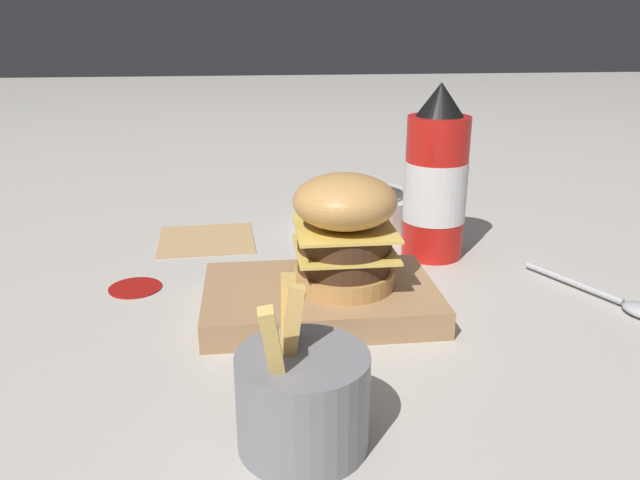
{
  "coord_description": "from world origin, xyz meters",
  "views": [
    {
      "loc": [
        -0.08,
        -0.53,
        0.28
      ],
      "look_at": [
        -0.01,
        0.05,
        0.08
      ],
      "focal_mm": 35.0,
      "sensor_mm": 36.0,
      "label": 1
    }
  ],
  "objects_px": {
    "fries_basket": "(302,397)",
    "ketchup_bottle": "(436,182)",
    "serving_board": "(320,298)",
    "burger": "(345,230)",
    "side_bowl": "(362,209)",
    "spoon": "(623,302)"
  },
  "relations": [
    {
      "from": "serving_board",
      "to": "ketchup_bottle",
      "type": "distance_m",
      "value": 0.23
    },
    {
      "from": "burger",
      "to": "side_bowl",
      "type": "distance_m",
      "value": 0.29
    },
    {
      "from": "side_bowl",
      "to": "fries_basket",
      "type": "bearing_deg",
      "value": -104.94
    },
    {
      "from": "burger",
      "to": "fries_basket",
      "type": "relative_size",
      "value": 0.95
    },
    {
      "from": "serving_board",
      "to": "fries_basket",
      "type": "height_order",
      "value": "fries_basket"
    },
    {
      "from": "side_bowl",
      "to": "burger",
      "type": "bearing_deg",
      "value": -103.9
    },
    {
      "from": "serving_board",
      "to": "burger",
      "type": "distance_m",
      "value": 0.08
    },
    {
      "from": "burger",
      "to": "side_bowl",
      "type": "height_order",
      "value": "burger"
    },
    {
      "from": "burger",
      "to": "spoon",
      "type": "xyz_separation_m",
      "value": [
        0.29,
        -0.03,
        -0.08
      ]
    },
    {
      "from": "serving_board",
      "to": "spoon",
      "type": "relative_size",
      "value": 1.46
    },
    {
      "from": "fries_basket",
      "to": "ketchup_bottle",
      "type": "bearing_deg",
      "value": 61.08
    },
    {
      "from": "spoon",
      "to": "burger",
      "type": "bearing_deg",
      "value": -120.92
    },
    {
      "from": "serving_board",
      "to": "ketchup_bottle",
      "type": "relative_size",
      "value": 1.09
    },
    {
      "from": "ketchup_bottle",
      "to": "spoon",
      "type": "height_order",
      "value": "ketchup_bottle"
    },
    {
      "from": "ketchup_bottle",
      "to": "side_bowl",
      "type": "relative_size",
      "value": 1.4
    },
    {
      "from": "serving_board",
      "to": "burger",
      "type": "height_order",
      "value": "burger"
    },
    {
      "from": "ketchup_bottle",
      "to": "fries_basket",
      "type": "height_order",
      "value": "ketchup_bottle"
    },
    {
      "from": "burger",
      "to": "side_bowl",
      "type": "xyz_separation_m",
      "value": [
        0.07,
        0.28,
        -0.06
      ]
    },
    {
      "from": "fries_basket",
      "to": "spoon",
      "type": "xyz_separation_m",
      "value": [
        0.35,
        0.18,
        -0.03
      ]
    },
    {
      "from": "ketchup_bottle",
      "to": "fries_basket",
      "type": "distance_m",
      "value": 0.41
    },
    {
      "from": "fries_basket",
      "to": "side_bowl",
      "type": "bearing_deg",
      "value": 75.06
    },
    {
      "from": "serving_board",
      "to": "fries_basket",
      "type": "relative_size",
      "value": 1.93
    }
  ]
}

